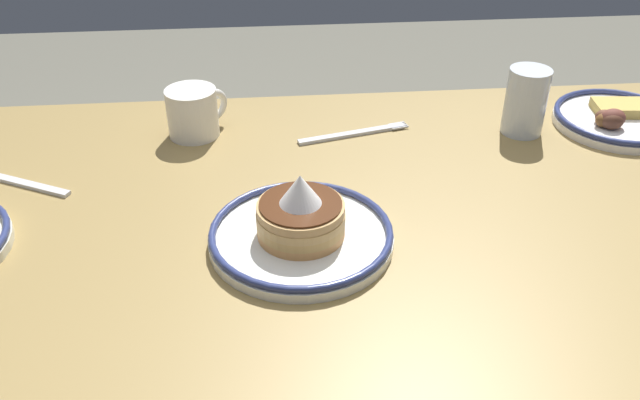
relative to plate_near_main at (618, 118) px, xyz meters
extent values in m
cube|color=olive|center=(0.56, 0.23, -0.03)|extent=(1.49, 0.82, 0.03)
cylinder|color=olive|center=(-0.09, -0.08, -0.39)|extent=(0.07, 0.07, 0.69)
cylinder|color=olive|center=(1.20, -0.08, -0.39)|extent=(0.07, 0.07, 0.69)
cylinder|color=white|center=(0.00, 0.00, -0.01)|extent=(0.23, 0.23, 0.01)
torus|color=navy|center=(0.00, 0.00, 0.00)|extent=(0.23, 0.23, 0.01)
cube|color=tan|center=(-0.02, -0.02, 0.01)|extent=(0.11, 0.07, 0.02)
ellipsoid|color=brown|center=(0.04, 0.01, 0.01)|extent=(0.03, 0.02, 0.02)
ellipsoid|color=brown|center=(0.04, 0.03, 0.01)|extent=(0.03, 0.03, 0.03)
ellipsoid|color=brown|center=(0.03, 0.04, 0.01)|extent=(0.04, 0.03, 0.03)
ellipsoid|color=brown|center=(0.03, 0.03, 0.02)|extent=(0.04, 0.03, 0.03)
cylinder|color=white|center=(0.60, 0.30, -0.01)|extent=(0.25, 0.25, 0.01)
torus|color=navy|center=(0.60, 0.30, 0.00)|extent=(0.25, 0.25, 0.01)
cylinder|color=#D59049|center=(0.60, 0.30, 0.01)|extent=(0.12, 0.12, 0.01)
cylinder|color=tan|center=(0.60, 0.30, 0.02)|extent=(0.12, 0.12, 0.01)
cylinder|color=tan|center=(0.60, 0.30, 0.03)|extent=(0.12, 0.12, 0.01)
cylinder|color=tan|center=(0.60, 0.30, 0.04)|extent=(0.12, 0.12, 0.01)
cylinder|color=#4C2814|center=(0.60, 0.30, 0.05)|extent=(0.11, 0.11, 0.00)
cone|color=white|center=(0.60, 0.30, 0.07)|extent=(0.06, 0.06, 0.04)
cylinder|color=white|center=(0.76, -0.03, 0.03)|extent=(0.09, 0.09, 0.09)
torus|color=white|center=(0.73, -0.06, 0.03)|extent=(0.05, 0.05, 0.06)
cylinder|color=brown|center=(0.76, -0.03, 0.06)|extent=(0.08, 0.08, 0.01)
cylinder|color=silver|center=(0.18, 0.01, 0.04)|extent=(0.07, 0.07, 0.12)
cylinder|color=black|center=(0.18, 0.01, 0.03)|extent=(0.06, 0.06, 0.08)
cube|color=silver|center=(0.48, 0.00, -0.01)|extent=(0.20, 0.06, 0.01)
cube|color=silver|center=(0.39, -0.02, -0.01)|extent=(0.03, 0.01, 0.00)
cube|color=silver|center=(0.40, -0.02, -0.01)|extent=(0.03, 0.01, 0.00)
cube|color=silver|center=(0.40, -0.03, -0.01)|extent=(0.03, 0.01, 0.00)
cube|color=silver|center=(0.40, -0.04, -0.01)|extent=(0.03, 0.01, 0.00)
cube|color=silver|center=(1.03, 0.11, -0.01)|extent=(0.18, 0.10, 0.01)
camera|label=1|loc=(0.64, 1.04, 0.54)|focal=37.52mm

